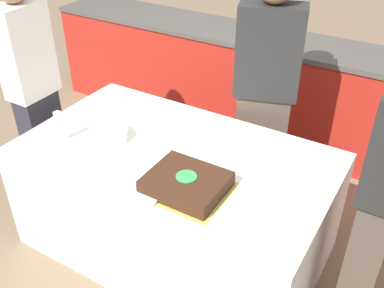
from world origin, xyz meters
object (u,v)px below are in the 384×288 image
(cake, at_px, (186,183))
(plate_stack, at_px, (109,134))
(person_seated_left, at_px, (33,86))
(person_cutting_cake, at_px, (265,91))
(wine_glass, at_px, (59,123))
(person_seated_right, at_px, (382,202))

(cake, bearing_deg, plate_stack, 165.35)
(person_seated_left, bearing_deg, person_cutting_cake, -61.34)
(person_cutting_cake, xyz_separation_m, person_seated_left, (-1.38, -0.75, 0.01))
(plate_stack, bearing_deg, person_cutting_cake, 51.68)
(wine_glass, xyz_separation_m, person_seated_right, (1.80, 0.24, -0.00))
(person_seated_left, bearing_deg, person_seated_right, -90.00)
(plate_stack, height_order, person_cutting_cake, person_cutting_cake)
(person_seated_right, bearing_deg, plate_stack, -86.97)
(person_seated_left, bearing_deg, wine_glass, -116.83)
(plate_stack, xyz_separation_m, person_seated_left, (-0.72, 0.08, 0.11))
(wine_glass, relative_size, person_cutting_cake, 0.12)
(cake, height_order, person_seated_left, person_seated_left)
(person_cutting_cake, height_order, person_seated_right, person_cutting_cake)
(plate_stack, bearing_deg, person_seated_left, 173.43)
(person_cutting_cake, height_order, person_seated_left, person_cutting_cake)
(plate_stack, xyz_separation_m, person_cutting_cake, (0.66, 0.83, 0.10))
(cake, bearing_deg, person_seated_left, 169.51)
(cake, distance_m, person_cutting_cake, 1.01)
(plate_stack, bearing_deg, cake, -14.65)
(cake, bearing_deg, person_cutting_cake, 90.00)
(person_seated_right, bearing_deg, wine_glass, -82.31)
(person_cutting_cake, relative_size, person_seated_right, 1.01)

